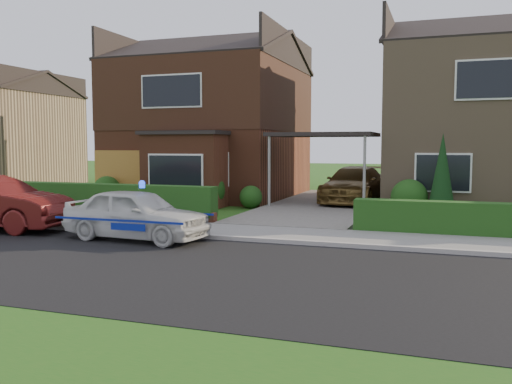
% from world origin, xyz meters
% --- Properties ---
extents(ground, '(120.00, 120.00, 0.00)m').
position_xyz_m(ground, '(0.00, 0.00, 0.00)').
color(ground, '#1C5416').
rests_on(ground, ground).
extents(road, '(60.00, 6.00, 0.02)m').
position_xyz_m(road, '(0.00, 0.00, 0.00)').
color(road, black).
rests_on(road, ground).
extents(kerb, '(60.00, 0.16, 0.12)m').
position_xyz_m(kerb, '(0.00, 3.05, 0.06)').
color(kerb, '#9E9993').
rests_on(kerb, ground).
extents(sidewalk, '(60.00, 2.00, 0.10)m').
position_xyz_m(sidewalk, '(0.00, 4.10, 0.05)').
color(sidewalk, slate).
rests_on(sidewalk, ground).
extents(driveway, '(3.80, 12.00, 0.12)m').
position_xyz_m(driveway, '(0.00, 11.00, 0.06)').
color(driveway, '#666059').
rests_on(driveway, ground).
extents(house_left, '(7.50, 9.53, 7.25)m').
position_xyz_m(house_left, '(-5.78, 13.90, 3.81)').
color(house_left, brown).
rests_on(house_left, ground).
extents(house_right, '(7.50, 8.06, 7.25)m').
position_xyz_m(house_right, '(5.80, 13.99, 3.66)').
color(house_right, '#8F7458').
rests_on(house_right, ground).
extents(carport_link, '(3.80, 3.00, 2.77)m').
position_xyz_m(carport_link, '(0.00, 10.95, 2.66)').
color(carport_link, black).
rests_on(carport_link, ground).
extents(garage_door, '(2.20, 0.10, 2.10)m').
position_xyz_m(garage_door, '(-8.25, 9.96, 1.05)').
color(garage_door, '#8F5F1F').
rests_on(garage_door, ground).
extents(dwarf_wall, '(7.70, 0.25, 0.36)m').
position_xyz_m(dwarf_wall, '(-5.80, 5.30, 0.18)').
color(dwarf_wall, brown).
rests_on(dwarf_wall, ground).
extents(hedge_left, '(7.50, 0.55, 0.90)m').
position_xyz_m(hedge_left, '(-5.80, 5.45, 0.00)').
color(hedge_left, '#143812').
rests_on(hedge_left, ground).
extents(hedge_right, '(7.50, 0.55, 0.80)m').
position_xyz_m(hedge_right, '(5.80, 5.35, 0.00)').
color(hedge_right, '#143812').
rests_on(hedge_right, ground).
extents(shrub_left_far, '(1.08, 1.08, 1.08)m').
position_xyz_m(shrub_left_far, '(-8.50, 9.50, 0.54)').
color(shrub_left_far, '#143812').
rests_on(shrub_left_far, ground).
extents(shrub_left_mid, '(1.32, 1.32, 1.32)m').
position_xyz_m(shrub_left_mid, '(-4.00, 9.30, 0.66)').
color(shrub_left_mid, '#143812').
rests_on(shrub_left_mid, ground).
extents(shrub_left_near, '(0.84, 0.84, 0.84)m').
position_xyz_m(shrub_left_near, '(-2.40, 9.60, 0.42)').
color(shrub_left_near, '#143812').
rests_on(shrub_left_near, ground).
extents(shrub_right_near, '(1.20, 1.20, 1.20)m').
position_xyz_m(shrub_right_near, '(3.20, 9.40, 0.60)').
color(shrub_right_near, '#143812').
rests_on(shrub_right_near, ground).
extents(conifer_a, '(0.90, 0.90, 2.60)m').
position_xyz_m(conifer_a, '(4.20, 9.20, 1.30)').
color(conifer_a, black).
rests_on(conifer_a, ground).
extents(neighbour_left, '(6.50, 7.00, 5.20)m').
position_xyz_m(neighbour_left, '(-20.00, 16.00, 2.60)').
color(neighbour_left, '#8F7458').
rests_on(neighbour_left, ground).
extents(police_car, '(3.38, 3.77, 1.42)m').
position_xyz_m(police_car, '(-2.78, 2.40, 0.63)').
color(police_car, silver).
rests_on(police_car, ground).
extents(driveway_car, '(2.27, 4.80, 1.35)m').
position_xyz_m(driveway_car, '(1.00, 11.93, 0.80)').
color(driveway_car, brown).
rests_on(driveway_car, driveway).
extents(potted_plant_a, '(0.41, 0.31, 0.70)m').
position_xyz_m(potted_plant_a, '(-7.70, 6.00, 0.35)').
color(potted_plant_a, gray).
rests_on(potted_plant_a, ground).
extents(potted_plant_b, '(0.53, 0.51, 0.75)m').
position_xyz_m(potted_plant_b, '(-6.30, 6.00, 0.37)').
color(potted_plant_b, gray).
rests_on(potted_plant_b, ground).
extents(potted_plant_c, '(0.44, 0.44, 0.72)m').
position_xyz_m(potted_plant_c, '(-6.88, 7.23, 0.36)').
color(potted_plant_c, gray).
rests_on(potted_plant_c, ground).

